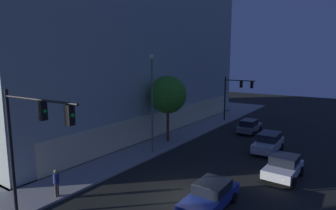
# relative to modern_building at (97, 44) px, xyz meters

# --- Properties ---
(ground_plane) EXTENTS (120.00, 120.00, 0.00)m
(ground_plane) POSITION_rel_modern_building_xyz_m (-12.87, -21.73, -10.74)
(ground_plane) COLOR black
(modern_building) EXTENTS (37.24, 23.93, 21.61)m
(modern_building) POSITION_rel_modern_building_xyz_m (0.00, 0.00, 0.00)
(modern_building) COLOR #4C4C51
(modern_building) RESTS_ON ground
(traffic_light_near_corner) EXTENTS (0.42, 5.57, 6.91)m
(traffic_light_near_corner) POSITION_rel_modern_building_xyz_m (-19.66, -17.00, -5.62)
(traffic_light_near_corner) COLOR black
(traffic_light_near_corner) RESTS_ON sidewalk_corner
(traffic_light_far_corner) EXTENTS (0.37, 4.31, 6.17)m
(traffic_light_far_corner) POSITION_rel_modern_building_xyz_m (10.25, -16.04, -6.24)
(traffic_light_far_corner) COLOR black
(traffic_light_far_corner) RESTS_ON sidewalk_corner
(street_lamp_sidewalk) EXTENTS (0.44, 0.44, 8.95)m
(street_lamp_sidewalk) POSITION_rel_modern_building_xyz_m (-7.02, -14.77, -5.06)
(street_lamp_sidewalk) COLOR slate
(street_lamp_sidewalk) RESTS_ON sidewalk_corner
(sidewalk_tree) EXTENTS (3.88, 3.88, 6.86)m
(sidewalk_tree) POSITION_rel_modern_building_xyz_m (-3.13, -13.83, -5.68)
(sidewalk_tree) COLOR #4E331E
(sidewalk_tree) RESTS_ON sidewalk_corner
(pedestrian_waiting) EXTENTS (0.36, 0.36, 1.75)m
(pedestrian_waiting) POSITION_rel_modern_building_xyz_m (-17.25, -15.10, -9.55)
(pedestrian_waiting) COLOR #4C473D
(pedestrian_waiting) RESTS_ON sidewalk_corner
(car_blue) EXTENTS (4.72, 2.16, 1.49)m
(car_blue) POSITION_rel_modern_building_xyz_m (-12.85, -23.47, -9.98)
(car_blue) COLOR navy
(car_blue) RESTS_ON ground
(car_white) EXTENTS (4.09, 2.38, 1.62)m
(car_white) POSITION_rel_modern_building_xyz_m (-5.89, -26.01, -9.91)
(car_white) COLOR silver
(car_white) RESTS_ON ground
(car_silver) EXTENTS (4.70, 2.17, 1.76)m
(car_silver) POSITION_rel_modern_building_xyz_m (-0.31, -23.43, -9.85)
(car_silver) COLOR #B7BABF
(car_silver) RESTS_ON ground
(car_grey) EXTENTS (4.30, 1.97, 1.62)m
(car_grey) POSITION_rel_modern_building_xyz_m (5.62, -19.64, -9.93)
(car_grey) COLOR slate
(car_grey) RESTS_ON ground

